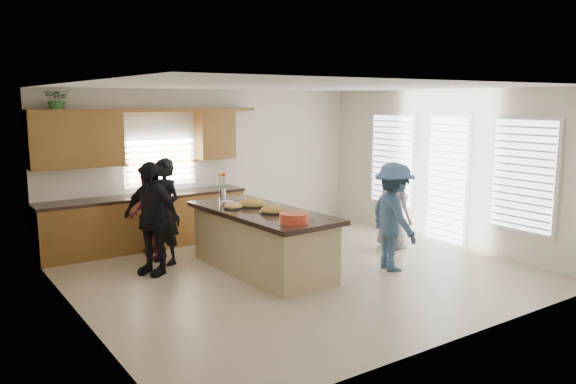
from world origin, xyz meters
TOP-DOWN VIEW (x-y plane):
  - floor at (0.00, 0.00)m, footprint 6.50×6.50m
  - room_shell at (0.00, 0.00)m, footprint 6.52×6.02m
  - back_cabinetry at (-1.47, 2.73)m, footprint 4.08×0.66m
  - right_wall_glazing at (3.22, -0.13)m, footprint 0.06×4.00m
  - island at (-0.44, 0.36)m, footprint 1.26×2.74m
  - platter_front at (-0.39, 0.12)m, footprint 0.42×0.42m
  - platter_mid at (-0.39, 0.74)m, footprint 0.48×0.48m
  - platter_back at (-0.73, 0.74)m, footprint 0.32×0.32m
  - salad_bowl at (-0.54, -0.64)m, footprint 0.40×0.40m
  - clear_cup at (-0.18, -0.57)m, footprint 0.09×0.09m
  - plate_stack at (-0.63, 1.11)m, footprint 0.19×0.19m
  - flower_vase at (-0.45, 1.61)m, footprint 0.14×0.14m
  - potted_plant at (-2.74, 2.82)m, footprint 0.49×0.46m
  - woman_left_back at (-1.51, 1.59)m, footprint 0.59×0.72m
  - woman_left_mid at (-1.61, 2.00)m, footprint 0.75×0.88m
  - woman_left_front at (-1.88, 1.17)m, footprint 0.86×1.08m
  - woman_right_back at (1.27, -0.72)m, footprint 0.87×1.20m
  - woman_right_front at (2.19, 0.21)m, footprint 0.47×0.72m

SIDE VIEW (x-z plane):
  - floor at x=0.00m, z-range 0.00..0.00m
  - island at x=-0.44m, z-range -0.02..0.93m
  - woman_right_front at x=2.19m, z-range 0.00..1.48m
  - woman_left_mid at x=-1.61m, z-range 0.00..1.58m
  - woman_right_back at x=1.27m, z-range 0.00..1.67m
  - woman_left_back at x=-1.51m, z-range 0.00..1.70m
  - woman_left_front at x=-1.88m, z-range 0.00..1.72m
  - back_cabinetry at x=-1.47m, z-range -0.32..2.14m
  - plate_stack at x=-0.63m, z-range 0.95..1.00m
  - platter_back at x=-0.73m, z-range 0.91..1.04m
  - platter_front at x=-0.39m, z-range 0.89..1.06m
  - platter_mid at x=-0.39m, z-range 0.88..1.08m
  - clear_cup at x=-0.18m, z-range 0.95..1.06m
  - salad_bowl at x=-0.54m, z-range 0.96..1.10m
  - flower_vase at x=-0.45m, z-range 0.97..1.42m
  - right_wall_glazing at x=3.22m, z-range 0.22..2.47m
  - room_shell at x=0.00m, z-range 0.50..3.31m
  - potted_plant at x=-2.74m, z-range 2.40..2.85m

